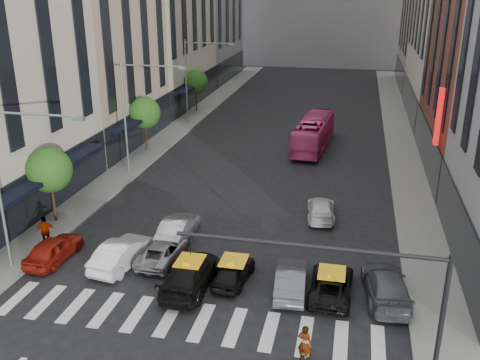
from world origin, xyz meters
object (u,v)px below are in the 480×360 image
Objects in this scene: taxi_center at (234,271)px; car_red at (54,249)px; streetlamp_near at (11,169)px; motorcycle at (304,357)px; streetlamp_mid at (135,103)px; bus at (313,133)px; taxi_left at (190,274)px; pedestrian_far at (46,231)px; streetlamp_far at (195,71)px; car_white_front at (122,253)px.

car_red is at bearing 5.74° from taxi_center.
streetlamp_near reaches higher than motorcycle.
bus is at bearing 37.93° from streetlamp_mid.
streetlamp_mid is 18.91m from taxi_left.
motorcycle is at bearing -52.69° from streetlamp_mid.
taxi_center is (2.06, 0.96, -0.13)m from taxi_left.
taxi_left is 26.30m from bus.
pedestrian_far is (-0.36, -13.36, -4.81)m from streetlamp_mid.
streetlamp_near is at bearing -90.00° from streetlamp_mid.
streetlamp_far is 40.05m from motorcycle.
streetlamp_near is 5.50m from pedestrian_far.
streetlamp_far is 33.14m from taxi_center.
car_red is at bearing -88.42° from streetlamp_far.
streetlamp_near is at bearing 3.22° from taxi_left.
taxi_left is (9.24, -15.67, -5.14)m from streetlamp_mid.
car_red is 0.91× the size of car_white_front.
bus is (3.99, 25.98, 0.70)m from taxi_left.
car_red is 8.47m from taxi_left.
motorcycle is at bearing 157.46° from car_white_front.
taxi_left is 3.27× the size of motorcycle.
taxi_center is at bearing -69.78° from streetlamp_far.
streetlamp_mid reaches higher than bus.
streetlamp_near is at bearing 67.92° from bus.
motorcycle is (2.37, -30.79, -1.04)m from bus.
streetlamp_far is 1.95× the size of car_white_front.
car_white_front is at bearing -173.32° from car_red.
car_red reaches higher than motorcycle.
streetlamp_far is 5.61× the size of motorcycle.
car_white_front is at bearing -71.29° from streetlamp_mid.
pedestrian_far is (-15.96, 7.12, 0.67)m from motorcycle.
taxi_center is (11.31, -30.71, -5.27)m from streetlamp_far.
streetlamp_far is 2.43× the size of taxi_center.
car_red is 2.23× the size of pedestrian_far.
bus is at bearing 63.30° from streetlamp_near.
streetlamp_far is at bearing 90.00° from streetlamp_mid.
streetlamp_near is 17.13m from motorcycle.
car_red is 15.90m from motorcycle.
car_white_front reaches higher than taxi_center.
taxi_center is (6.46, -0.40, -0.13)m from car_white_front.
streetlamp_near is at bearing 62.15° from car_red.
streetlamp_mid is 17.36m from bus.
bus is (1.93, 25.02, 0.83)m from taxi_center.
pedestrian_far is at bearing 97.68° from streetlamp_near.
bus is (13.23, -5.68, -4.44)m from streetlamp_far.
streetlamp_near is 29.79m from bus.
car_red is at bearing -86.69° from streetlamp_mid.
car_white_front is at bearing -80.92° from streetlamp_far.
taxi_left is at bearing 170.06° from car_white_front.
pedestrian_far is (-0.36, 2.64, -4.81)m from streetlamp_near.
car_white_front reaches higher than car_red.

